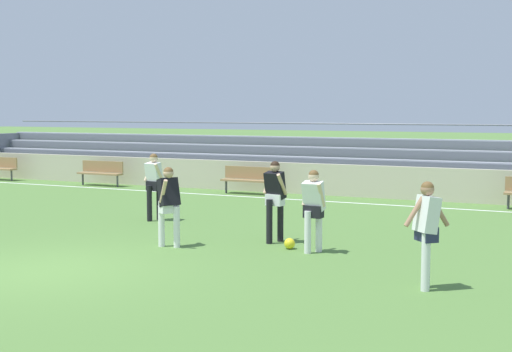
% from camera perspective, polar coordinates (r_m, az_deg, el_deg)
% --- Properties ---
extents(ground_plane, '(160.00, 160.00, 0.00)m').
position_cam_1_polar(ground_plane, '(12.83, -16.79, -7.32)').
color(ground_plane, '#517A38').
extents(field_line_sideline, '(44.00, 0.12, 0.01)m').
position_cam_1_polar(field_line_sideline, '(21.96, 2.48, -1.87)').
color(field_line_sideline, white).
rests_on(field_line_sideline, ground).
extents(sideline_wall, '(48.00, 0.16, 1.02)m').
position_cam_1_polar(sideline_wall, '(23.27, 3.90, -0.21)').
color(sideline_wall, beige).
rests_on(sideline_wall, ground).
extents(bleacher_stand, '(25.68, 2.92, 2.27)m').
position_cam_1_polar(bleacher_stand, '(26.66, -0.12, 1.46)').
color(bleacher_stand, '#9EA3AD').
rests_on(bleacher_stand, ground).
extents(bench_centre_sideline, '(1.80, 0.40, 0.90)m').
position_cam_1_polar(bench_centre_sideline, '(26.37, -12.40, 0.41)').
color(bench_centre_sideline, '#99754C').
rests_on(bench_centre_sideline, ground).
extents(bench_far_right, '(1.80, 0.40, 0.90)m').
position_cam_1_polar(bench_far_right, '(23.21, -0.63, -0.13)').
color(bench_far_right, '#99754C').
rests_on(bench_far_right, ground).
extents(player_dark_trailing_run, '(0.51, 0.53, 1.71)m').
position_cam_1_polar(player_dark_trailing_run, '(14.68, 1.54, -1.46)').
color(player_dark_trailing_run, black).
rests_on(player_dark_trailing_run, ground).
extents(player_white_challenging, '(0.45, 0.48, 1.61)m').
position_cam_1_polar(player_white_challenging, '(13.69, 4.67, -2.26)').
color(player_white_challenging, white).
rests_on(player_white_challenging, ground).
extents(player_dark_deep_cover, '(0.51, 0.65, 1.63)m').
position_cam_1_polar(player_dark_deep_cover, '(14.30, -7.06, -1.92)').
color(player_dark_deep_cover, white).
rests_on(player_dark_deep_cover, ground).
extents(player_white_wide_left, '(0.52, 0.45, 1.68)m').
position_cam_1_polar(player_white_wide_left, '(17.78, -8.24, -0.38)').
color(player_white_wide_left, black).
rests_on(player_white_wide_left, ground).
extents(player_white_on_ball, '(0.66, 0.48, 1.68)m').
position_cam_1_polar(player_white_on_ball, '(11.17, 13.61, -3.88)').
color(player_white_on_ball, white).
rests_on(player_white_on_ball, ground).
extents(soccer_ball, '(0.22, 0.22, 0.22)m').
position_cam_1_polar(soccer_ball, '(14.14, 2.73, -5.47)').
color(soccer_ball, yellow).
rests_on(soccer_ball, ground).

